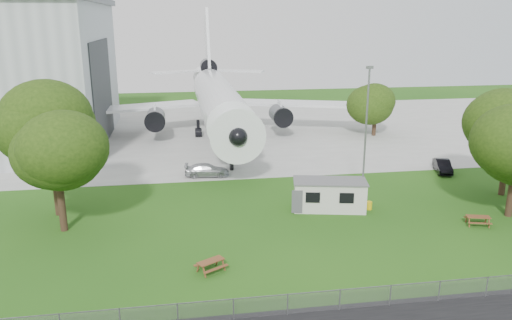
{
  "coord_description": "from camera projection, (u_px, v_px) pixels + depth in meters",
  "views": [
    {
      "loc": [
        -7.55,
        -33.21,
        15.84
      ],
      "look_at": [
        -0.97,
        8.0,
        4.0
      ],
      "focal_mm": 35.0,
      "sensor_mm": 36.0,
      "label": 1
    }
  ],
  "objects": [
    {
      "name": "tree_west_small",
      "position": [
        56.0,
        152.0,
        37.04
      ],
      "size": [
        7.32,
        7.32,
        9.96
      ],
      "color": "#382619",
      "rests_on": "ground"
    },
    {
      "name": "picnic_west",
      "position": [
        211.0,
        271.0,
        32.49
      ],
      "size": [
        2.31,
        2.2,
        0.76
      ],
      "primitive_type": null,
      "rotation": [
        0.0,
        0.0,
        0.53
      ],
      "color": "brown",
      "rests_on": "ground"
    },
    {
      "name": "airliner",
      "position": [
        217.0,
        98.0,
        69.34
      ],
      "size": [
        46.36,
        47.73,
        17.69
      ],
      "color": "white",
      "rests_on": "ground"
    },
    {
      "name": "site_cabin",
      "position": [
        330.0,
        195.0,
        42.71
      ],
      "size": [
        6.96,
        3.93,
        2.62
      ],
      "color": "beige",
      "rests_on": "ground"
    },
    {
      "name": "tree_west_big",
      "position": [
        49.0,
        123.0,
        39.79
      ],
      "size": [
        8.73,
        8.73,
        12.19
      ],
      "color": "#382619",
      "rests_on": "ground"
    },
    {
      "name": "car_apron_van",
      "position": [
        207.0,
        170.0,
        51.84
      ],
      "size": [
        4.72,
        2.29,
        1.32
      ],
      "primitive_type": "imported",
      "rotation": [
        0.0,
        0.0,
        1.47
      ],
      "color": "#ACAEB4",
      "rests_on": "ground"
    },
    {
      "name": "tree_far_apron",
      "position": [
        376.0,
        105.0,
        69.03
      ],
      "size": [
        6.78,
        6.78,
        7.73
      ],
      "color": "#382619",
      "rests_on": "ground"
    },
    {
      "name": "car_ne_sedan",
      "position": [
        443.0,
        166.0,
        53.25
      ],
      "size": [
        2.54,
        4.3,
        1.34
      ],
      "primitive_type": "imported",
      "rotation": [
        0.0,
        0.0,
        -0.3
      ],
      "color": "black",
      "rests_on": "ground"
    },
    {
      "name": "concrete_apron",
      "position": [
        230.0,
        131.0,
        73.11
      ],
      "size": [
        120.0,
        46.0,
        0.03
      ],
      "primitive_type": "cube",
      "color": "#B7B7B2",
      "rests_on": "ground"
    },
    {
      "name": "ground",
      "position": [
        286.0,
        240.0,
        37.02
      ],
      "size": [
        160.0,
        160.0,
        0.0
      ],
      "primitive_type": "plane",
      "color": "#306319"
    },
    {
      "name": "lamp_mast",
      "position": [
        365.0,
        139.0,
        42.51
      ],
      "size": [
        0.16,
        0.16,
        12.0
      ],
      "primitive_type": "cylinder",
      "color": "slate",
      "rests_on": "ground"
    },
    {
      "name": "tree_east_back",
      "position": [
        511.0,
        123.0,
        44.77
      ],
      "size": [
        7.8,
        7.8,
        10.73
      ],
      "color": "#382619",
      "rests_on": "ground"
    },
    {
      "name": "fence",
      "position": [
        322.0,
        312.0,
        27.99
      ],
      "size": [
        58.0,
        0.04,
        1.3
      ],
      "primitive_type": "cube",
      "color": "gray",
      "rests_on": "ground"
    },
    {
      "name": "picnic_east",
      "position": [
        477.0,
        225.0,
        39.71
      ],
      "size": [
        2.13,
        1.92,
        0.76
      ],
      "primitive_type": null,
      "rotation": [
        0.0,
        0.0,
        -0.26
      ],
      "color": "brown",
      "rests_on": "ground"
    }
  ]
}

